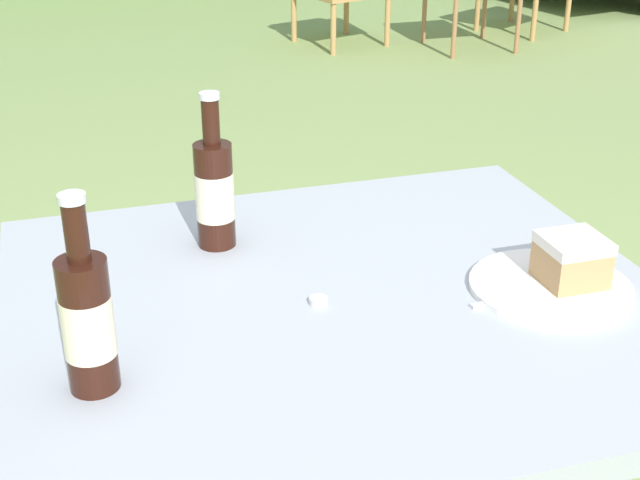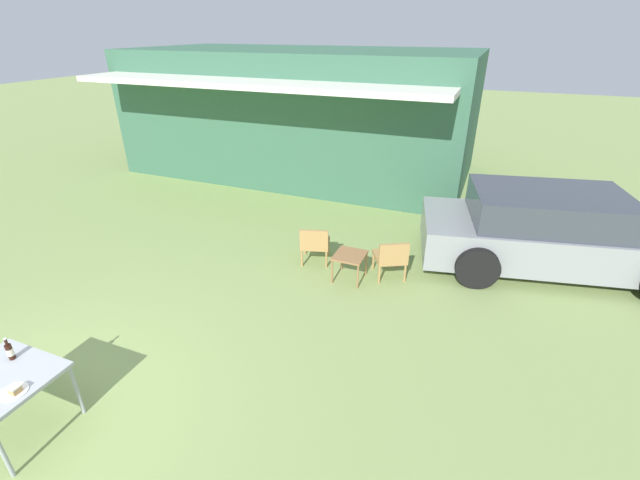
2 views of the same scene
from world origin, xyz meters
TOP-DOWN VIEW (x-y plane):
  - ground_plane at (0.00, 0.00)m, footprint 60.00×60.00m
  - cabin_building at (-0.99, 9.48)m, footprint 9.14×5.63m
  - parked_car at (5.27, 5.79)m, footprint 4.62×2.64m
  - wicker_chair_cushioned at (1.50, 4.42)m, footprint 0.61×0.63m
  - wicker_chair_plain at (2.85, 4.40)m, footprint 0.67×0.68m
  - garden_side_table at (2.24, 4.11)m, footprint 0.48×0.52m
  - patio_table at (0.00, 0.00)m, footprint 0.97×0.87m
  - cake_on_plate at (0.33, -0.07)m, footprint 0.25×0.25m
  - cola_bottle_near at (-0.14, 0.24)m, footprint 0.06×0.06m
  - fork at (0.26, -0.08)m, footprint 0.17×0.03m

SIDE VIEW (x-z plane):
  - ground_plane at x=0.00m, z-range 0.00..0.00m
  - wicker_chair_plain at x=2.85m, z-range 0.05..0.75m
  - wicker_chair_cushioned at x=1.50m, z-range 0.05..0.75m
  - garden_side_table at x=2.24m, z-range 0.17..0.63m
  - patio_table at x=0.00m, z-range 0.29..0.99m
  - parked_car at x=5.27m, z-range -0.01..1.35m
  - fork at x=0.26m, z-range 0.70..0.70m
  - cake_on_plate at x=0.33m, z-range 0.68..0.76m
  - cola_bottle_near at x=-0.14m, z-range 0.66..0.92m
  - cabin_building at x=-0.99m, z-range 0.01..3.26m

